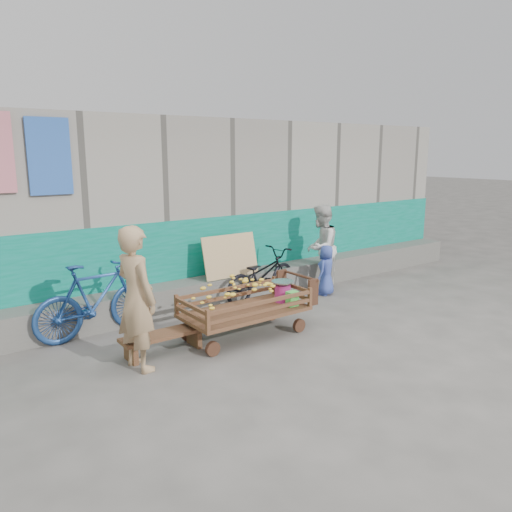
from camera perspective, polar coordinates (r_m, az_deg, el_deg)
ground at (r=6.49m, az=5.98°, el=-10.52°), size 80.00×80.00×0.00m
building_wall at (r=9.44m, az=-10.73°, el=5.59°), size 12.00×3.50×3.00m
banana_cart at (r=6.68m, az=-1.50°, el=-4.95°), size 1.85×0.84×0.79m
bench at (r=6.36m, az=-10.51°, el=-9.23°), size 1.07×0.32×0.27m
vendor_man at (r=5.81m, az=-13.50°, el=-4.74°), size 0.50×0.67×1.67m
woman at (r=9.05m, az=7.42°, el=1.00°), size 0.94×0.88×1.55m
child at (r=8.76m, az=8.03°, el=-1.61°), size 0.50×0.42×0.88m
bicycle_dark at (r=8.34m, az=0.61°, el=-2.24°), size 1.72×0.89×0.86m
bicycle_blue at (r=7.06m, az=-17.78°, el=-4.77°), size 1.73×0.60×1.02m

